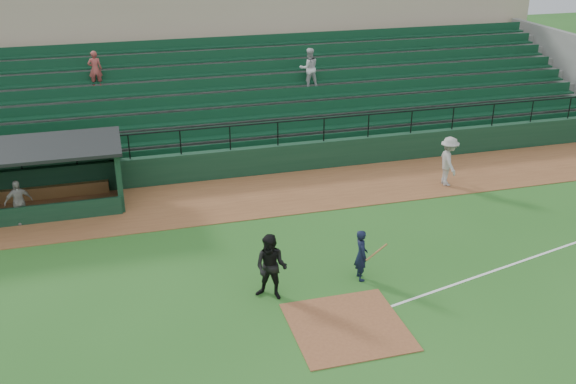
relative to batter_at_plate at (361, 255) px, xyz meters
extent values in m
plane|color=#255C1D|center=(-1.23, -1.23, -0.81)|extent=(90.00, 90.00, 0.00)
cube|color=brown|center=(-1.23, 6.77, -0.80)|extent=(40.00, 4.00, 0.03)
cube|color=brown|center=(-1.23, -2.23, -0.80)|extent=(3.00, 3.00, 0.03)
cube|color=white|center=(6.77, -0.03, -0.81)|extent=(17.49, 4.44, 0.01)
cube|color=#10311E|center=(-1.23, 8.97, -0.21)|extent=(36.00, 0.35, 1.20)
cylinder|color=black|center=(-1.23, 8.97, 1.39)|extent=(36.00, 0.06, 0.06)
cube|color=slate|center=(-1.23, 13.87, 0.99)|extent=(36.00, 9.00, 3.60)
cube|color=#103A23|center=(-1.23, 13.37, 1.44)|extent=(34.56, 8.00, 4.05)
cube|color=slate|center=(16.77, 13.92, 1.29)|extent=(0.35, 9.50, 4.20)
cube|color=tan|center=(-1.23, 20.37, 2.39)|extent=(38.00, 3.00, 6.40)
cube|color=slate|center=(-1.23, 18.37, 2.89)|extent=(36.00, 2.00, 0.20)
imported|color=silver|center=(2.55, 13.67, 2.40)|extent=(0.93, 0.73, 1.92)
imported|color=#A23F3B|center=(-7.26, 14.67, 2.73)|extent=(0.61, 0.40, 1.68)
cube|color=#10311E|center=(-10.98, 9.17, 0.34)|extent=(8.50, 0.20, 2.30)
cube|color=#10311E|center=(-6.73, 7.87, 0.34)|extent=(0.20, 2.60, 2.30)
cube|color=olive|center=(-10.98, 8.77, -0.56)|extent=(7.65, 0.40, 0.50)
imported|color=black|center=(0.00, 0.00, 0.00)|extent=(0.42, 0.61, 1.62)
cylinder|color=olive|center=(0.40, -0.20, 0.14)|extent=(0.79, 0.34, 0.35)
imported|color=black|center=(-2.84, -0.29, 0.18)|extent=(1.21, 1.15, 1.98)
imported|color=#A29C97|center=(5.95, 5.81, 0.22)|extent=(0.94, 1.39, 1.99)
imported|color=gray|center=(-10.20, 6.64, 0.03)|extent=(1.03, 0.69, 1.62)
camera|label=1|loc=(-6.64, -15.85, 9.55)|focal=40.83mm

